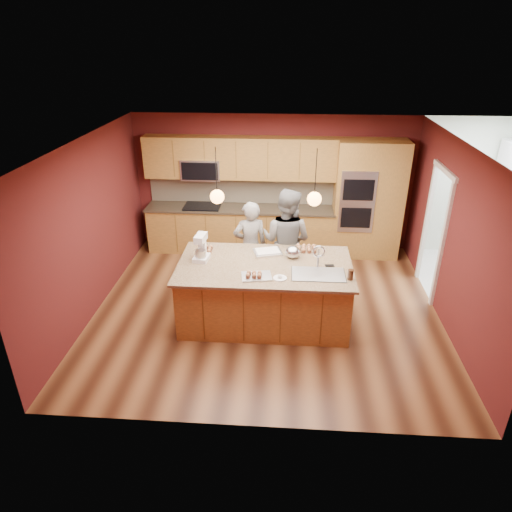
# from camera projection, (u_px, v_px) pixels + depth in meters

# --- Properties ---
(floor) EXTENTS (5.50, 5.50, 0.00)m
(floor) POSITION_uv_depth(u_px,v_px,m) (266.00, 308.00, 7.48)
(floor) COLOR #3F2012
(floor) RESTS_ON ground
(ceiling) EXTENTS (5.50, 5.50, 0.00)m
(ceiling) POSITION_uv_depth(u_px,v_px,m) (268.00, 143.00, 6.29)
(ceiling) COLOR silver
(ceiling) RESTS_ON ground
(wall_back) EXTENTS (5.50, 0.00, 5.50)m
(wall_back) POSITION_uv_depth(u_px,v_px,m) (273.00, 183.00, 9.12)
(wall_back) COLOR #521818
(wall_back) RESTS_ON ground
(wall_front) EXTENTS (5.50, 0.00, 5.50)m
(wall_front) POSITION_uv_depth(u_px,v_px,m) (255.00, 329.00, 4.65)
(wall_front) COLOR #521818
(wall_front) RESTS_ON ground
(wall_left) EXTENTS (0.00, 5.00, 5.00)m
(wall_left) POSITION_uv_depth(u_px,v_px,m) (90.00, 228.00, 7.06)
(wall_left) COLOR #521818
(wall_left) RESTS_ON ground
(wall_right) EXTENTS (0.00, 5.00, 5.00)m
(wall_right) POSITION_uv_depth(u_px,v_px,m) (454.00, 238.00, 6.71)
(wall_right) COLOR #521818
(wall_right) RESTS_ON ground
(cabinet_run) EXTENTS (3.74, 0.64, 2.30)m
(cabinet_run) POSITION_uv_depth(u_px,v_px,m) (239.00, 204.00, 9.10)
(cabinet_run) COLOR brown
(cabinet_run) RESTS_ON floor
(oven_column) EXTENTS (1.30, 0.62, 2.30)m
(oven_column) POSITION_uv_depth(u_px,v_px,m) (368.00, 200.00, 8.82)
(oven_column) COLOR brown
(oven_column) RESTS_ON floor
(doorway_trim) EXTENTS (0.08, 1.11, 2.20)m
(doorway_trim) POSITION_uv_depth(u_px,v_px,m) (434.00, 235.00, 7.56)
(doorway_trim) COLOR silver
(doorway_trim) RESTS_ON wall_right
(pendant_left) EXTENTS (0.20, 0.20, 0.80)m
(pendant_left) POSITION_uv_depth(u_px,v_px,m) (217.00, 196.00, 6.38)
(pendant_left) COLOR black
(pendant_left) RESTS_ON ceiling
(pendant_right) EXTENTS (0.20, 0.20, 0.80)m
(pendant_right) POSITION_uv_depth(u_px,v_px,m) (314.00, 199.00, 6.30)
(pendant_right) COLOR black
(pendant_right) RESTS_ON ceiling
(island) EXTENTS (2.60, 1.45, 1.34)m
(island) POSITION_uv_depth(u_px,v_px,m) (265.00, 292.00, 7.00)
(island) COLOR brown
(island) RESTS_ON floor
(person_left) EXTENTS (0.66, 0.52, 1.59)m
(person_left) POSITION_uv_depth(u_px,v_px,m) (250.00, 246.00, 7.77)
(person_left) COLOR black
(person_left) RESTS_ON floor
(person_right) EXTENTS (1.08, 0.97, 1.82)m
(person_right) POSITION_uv_depth(u_px,v_px,m) (286.00, 241.00, 7.68)
(person_right) COLOR gray
(person_right) RESTS_ON floor
(stand_mixer) EXTENTS (0.24, 0.32, 0.41)m
(stand_mixer) POSITION_uv_depth(u_px,v_px,m) (201.00, 249.00, 6.88)
(stand_mixer) COLOR white
(stand_mixer) RESTS_ON island
(sheet_cake) EXTENTS (0.49, 0.42, 0.05)m
(sheet_cake) POSITION_uv_depth(u_px,v_px,m) (268.00, 252.00, 7.14)
(sheet_cake) COLOR white
(sheet_cake) RESTS_ON island
(cooling_rack) EXTENTS (0.46, 0.37, 0.02)m
(cooling_rack) POSITION_uv_depth(u_px,v_px,m) (257.00, 276.00, 6.45)
(cooling_rack) COLOR #BABDC2
(cooling_rack) RESTS_ON island
(mixing_bowl) EXTENTS (0.23, 0.23, 0.20)m
(mixing_bowl) POSITION_uv_depth(u_px,v_px,m) (293.00, 252.00, 6.97)
(mixing_bowl) COLOR silver
(mixing_bowl) RESTS_ON island
(plate) EXTENTS (0.19, 0.19, 0.01)m
(plate) POSITION_uv_depth(u_px,v_px,m) (280.00, 278.00, 6.41)
(plate) COLOR white
(plate) RESTS_ON island
(tumbler) EXTENTS (0.08, 0.08, 0.15)m
(tumbler) POSITION_uv_depth(u_px,v_px,m) (350.00, 275.00, 6.35)
(tumbler) COLOR #392012
(tumbler) RESTS_ON island
(phone) EXTENTS (0.14, 0.09, 0.01)m
(phone) POSITION_uv_depth(u_px,v_px,m) (330.00, 266.00, 6.75)
(phone) COLOR black
(phone) RESTS_ON island
(cupcakes_left) EXTENTS (0.24, 0.24, 0.07)m
(cupcakes_left) POSITION_uv_depth(u_px,v_px,m) (205.00, 249.00, 7.20)
(cupcakes_left) COLOR #BE7E4F
(cupcakes_left) RESTS_ON island
(cupcakes_rack) EXTENTS (0.24, 0.16, 0.07)m
(cupcakes_rack) POSITION_uv_depth(u_px,v_px,m) (254.00, 275.00, 6.41)
(cupcakes_rack) COLOR #BE7E4F
(cupcakes_rack) RESTS_ON island
(cupcakes_right) EXTENTS (0.33, 0.25, 0.07)m
(cupcakes_right) POSITION_uv_depth(u_px,v_px,m) (306.00, 248.00, 7.22)
(cupcakes_right) COLOR #BE7E4F
(cupcakes_right) RESTS_ON island
(dryer) EXTENTS (0.73, 0.75, 1.11)m
(dryer) POSITION_uv_depth(u_px,v_px,m) (497.00, 244.00, 8.43)
(dryer) COLOR white
(dryer) RESTS_ON floor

